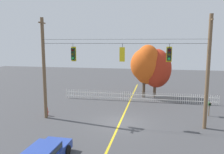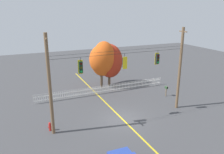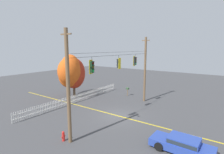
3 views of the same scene
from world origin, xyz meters
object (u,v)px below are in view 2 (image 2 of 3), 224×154
object	(u,v)px
traffic_signal_eastbound_side	(124,63)
autumn_maple_mid	(110,60)
fire_hydrant	(50,126)
roadside_mailbox	(166,88)
traffic_signal_westbound_side	(81,67)
traffic_signal_northbound_secondary	(157,59)
autumn_maple_near_fence	(103,59)

from	to	relation	value
traffic_signal_eastbound_side	autumn_maple_mid	bearing A→B (deg)	74.46
fire_hydrant	roadside_mailbox	bearing A→B (deg)	10.53
traffic_signal_eastbound_side	fire_hydrant	xyz separation A→B (m)	(-7.13, 0.58, -5.37)
autumn_maple_mid	traffic_signal_westbound_side	bearing A→B (deg)	-124.76
roadside_mailbox	traffic_signal_eastbound_side	bearing A→B (deg)	-156.43
traffic_signal_westbound_side	autumn_maple_mid	xyz separation A→B (m)	(7.01, 10.10, -2.09)
traffic_signal_eastbound_side	traffic_signal_northbound_secondary	bearing A→B (deg)	0.29
traffic_signal_eastbound_side	traffic_signal_northbound_secondary	size ratio (longest dim) A/B	1.01
traffic_signal_eastbound_side	traffic_signal_northbound_secondary	world-z (taller)	same
traffic_signal_westbound_side	autumn_maple_near_fence	size ratio (longest dim) A/B	0.23
autumn_maple_near_fence	fire_hydrant	xyz separation A→B (m)	(-8.68, -9.02, -3.60)
traffic_signal_westbound_side	autumn_maple_mid	world-z (taller)	traffic_signal_westbound_side
traffic_signal_eastbound_side	roadside_mailbox	world-z (taller)	traffic_signal_eastbound_side
traffic_signal_northbound_secondary	autumn_maple_near_fence	bearing A→B (deg)	102.50
autumn_maple_near_fence	traffic_signal_eastbound_side	bearing A→B (deg)	-99.18
traffic_signal_northbound_secondary	fire_hydrant	bearing A→B (deg)	177.05
autumn_maple_mid	fire_hydrant	bearing A→B (deg)	-136.19
traffic_signal_westbound_side	fire_hydrant	world-z (taller)	traffic_signal_westbound_side
traffic_signal_northbound_secondary	autumn_maple_near_fence	world-z (taller)	traffic_signal_northbound_secondary
autumn_maple_mid	traffic_signal_eastbound_side	bearing A→B (deg)	-105.54
traffic_signal_westbound_side	fire_hydrant	size ratio (longest dim) A/B	1.83
fire_hydrant	autumn_maple_near_fence	bearing A→B (deg)	46.09
autumn_maple_near_fence	fire_hydrant	world-z (taller)	autumn_maple_near_fence
traffic_signal_westbound_side	traffic_signal_northbound_secondary	distance (m)	7.87
fire_hydrant	traffic_signal_westbound_side	bearing A→B (deg)	-10.75
fire_hydrant	roadside_mailbox	distance (m)	15.00
autumn_maple_near_fence	roadside_mailbox	world-z (taller)	autumn_maple_near_fence
traffic_signal_eastbound_side	roadside_mailbox	distance (m)	9.53
fire_hydrant	traffic_signal_northbound_secondary	bearing A→B (deg)	-2.95
traffic_signal_eastbound_side	roadside_mailbox	bearing A→B (deg)	23.57
autumn_maple_near_fence	traffic_signal_northbound_secondary	bearing A→B (deg)	-77.50
traffic_signal_westbound_side	roadside_mailbox	distance (m)	13.12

